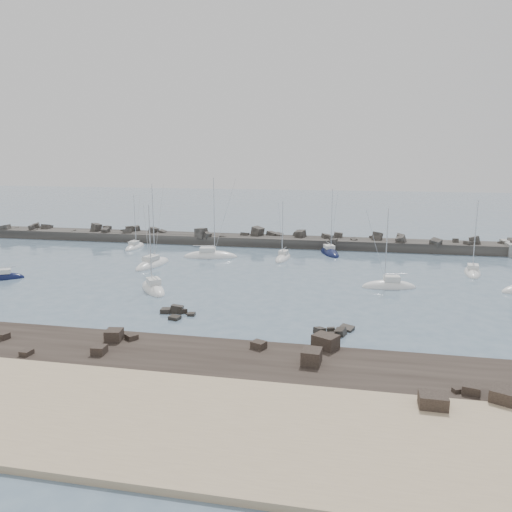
{
  "coord_description": "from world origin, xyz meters",
  "views": [
    {
      "loc": [
        16.07,
        -61.67,
        18.45
      ],
      "look_at": [
        1.12,
        12.0,
        3.04
      ],
      "focal_mm": 35.0,
      "sensor_mm": 36.0,
      "label": 1
    }
  ],
  "objects_px": {
    "sailboat_4": "(210,257)",
    "sailboat_2": "(3,278)",
    "sailboat_7": "(330,253)",
    "sailboat_9": "(472,273)",
    "sailboat_6": "(283,258)",
    "sailboat_5": "(153,289)",
    "sailboat_3": "(153,265)",
    "sailboat_1": "(135,247)",
    "sailboat_8": "(389,287)"
  },
  "relations": [
    {
      "from": "sailboat_4",
      "to": "sailboat_7",
      "type": "height_order",
      "value": "sailboat_4"
    },
    {
      "from": "sailboat_2",
      "to": "sailboat_9",
      "type": "bearing_deg",
      "value": 14.22
    },
    {
      "from": "sailboat_3",
      "to": "sailboat_8",
      "type": "relative_size",
      "value": 1.21
    },
    {
      "from": "sailboat_5",
      "to": "sailboat_8",
      "type": "bearing_deg",
      "value": 13.81
    },
    {
      "from": "sailboat_6",
      "to": "sailboat_7",
      "type": "xyz_separation_m",
      "value": [
        7.88,
        6.77,
        -0.01
      ]
    },
    {
      "from": "sailboat_5",
      "to": "sailboat_4",
      "type": "bearing_deg",
      "value": 86.72
    },
    {
      "from": "sailboat_3",
      "to": "sailboat_4",
      "type": "xyz_separation_m",
      "value": [
        7.59,
        8.51,
        0.0
      ]
    },
    {
      "from": "sailboat_1",
      "to": "sailboat_5",
      "type": "xyz_separation_m",
      "value": [
        16.15,
        -28.93,
        0.03
      ]
    },
    {
      "from": "sailboat_5",
      "to": "sailboat_3",
      "type": "bearing_deg",
      "value": 113.3
    },
    {
      "from": "sailboat_4",
      "to": "sailboat_1",
      "type": "bearing_deg",
      "value": 161.46
    },
    {
      "from": "sailboat_6",
      "to": "sailboat_1",
      "type": "bearing_deg",
      "value": 171.03
    },
    {
      "from": "sailboat_3",
      "to": "sailboat_4",
      "type": "bearing_deg",
      "value": 48.25
    },
    {
      "from": "sailboat_4",
      "to": "sailboat_2",
      "type": "bearing_deg",
      "value": -140.37
    },
    {
      "from": "sailboat_8",
      "to": "sailboat_7",
      "type": "bearing_deg",
      "value": 112.57
    },
    {
      "from": "sailboat_6",
      "to": "sailboat_9",
      "type": "relative_size",
      "value": 0.92
    },
    {
      "from": "sailboat_5",
      "to": "sailboat_9",
      "type": "distance_m",
      "value": 49.24
    },
    {
      "from": "sailboat_1",
      "to": "sailboat_9",
      "type": "relative_size",
      "value": 0.92
    },
    {
      "from": "sailboat_7",
      "to": "sailboat_9",
      "type": "bearing_deg",
      "value": -26.85
    },
    {
      "from": "sailboat_5",
      "to": "sailboat_9",
      "type": "xyz_separation_m",
      "value": [
        45.32,
        19.25,
        -0.02
      ]
    },
    {
      "from": "sailboat_5",
      "to": "sailboat_7",
      "type": "xyz_separation_m",
      "value": [
        22.4,
        30.86,
        -0.02
      ]
    },
    {
      "from": "sailboat_1",
      "to": "sailboat_9",
      "type": "bearing_deg",
      "value": -8.95
    },
    {
      "from": "sailboat_2",
      "to": "sailboat_5",
      "type": "relative_size",
      "value": 0.76
    },
    {
      "from": "sailboat_8",
      "to": "sailboat_9",
      "type": "xyz_separation_m",
      "value": [
        13.37,
        11.4,
        -0.02
      ]
    },
    {
      "from": "sailboat_1",
      "to": "sailboat_7",
      "type": "height_order",
      "value": "sailboat_7"
    },
    {
      "from": "sailboat_1",
      "to": "sailboat_5",
      "type": "relative_size",
      "value": 0.89
    },
    {
      "from": "sailboat_6",
      "to": "sailboat_9",
      "type": "distance_m",
      "value": 31.18
    },
    {
      "from": "sailboat_4",
      "to": "sailboat_9",
      "type": "height_order",
      "value": "sailboat_4"
    },
    {
      "from": "sailboat_1",
      "to": "sailboat_6",
      "type": "height_order",
      "value": "sailboat_1"
    },
    {
      "from": "sailboat_9",
      "to": "sailboat_4",
      "type": "bearing_deg",
      "value": 175.04
    },
    {
      "from": "sailboat_6",
      "to": "sailboat_4",
      "type": "bearing_deg",
      "value": -175.59
    },
    {
      "from": "sailboat_3",
      "to": "sailboat_4",
      "type": "relative_size",
      "value": 0.95
    },
    {
      "from": "sailboat_1",
      "to": "sailboat_6",
      "type": "relative_size",
      "value": 1.01
    },
    {
      "from": "sailboat_5",
      "to": "sailboat_6",
      "type": "xyz_separation_m",
      "value": [
        14.52,
        24.09,
        -0.02
      ]
    },
    {
      "from": "sailboat_9",
      "to": "sailboat_7",
      "type": "bearing_deg",
      "value": 153.15
    },
    {
      "from": "sailboat_2",
      "to": "sailboat_8",
      "type": "relative_size",
      "value": 0.8
    },
    {
      "from": "sailboat_2",
      "to": "sailboat_3",
      "type": "xyz_separation_m",
      "value": [
        18.46,
        13.07,
        0.0
      ]
    },
    {
      "from": "sailboat_7",
      "to": "sailboat_8",
      "type": "height_order",
      "value": "sailboat_7"
    },
    {
      "from": "sailboat_4",
      "to": "sailboat_9",
      "type": "bearing_deg",
      "value": -4.96
    },
    {
      "from": "sailboat_3",
      "to": "sailboat_1",
      "type": "bearing_deg",
      "value": 124.5
    },
    {
      "from": "sailboat_2",
      "to": "sailboat_8",
      "type": "height_order",
      "value": "sailboat_8"
    },
    {
      "from": "sailboat_7",
      "to": "sailboat_9",
      "type": "distance_m",
      "value": 25.69
    },
    {
      "from": "sailboat_1",
      "to": "sailboat_5",
      "type": "bearing_deg",
      "value": -60.83
    },
    {
      "from": "sailboat_1",
      "to": "sailboat_3",
      "type": "xyz_separation_m",
      "value": [
        9.87,
        -14.37,
        0.01
      ]
    },
    {
      "from": "sailboat_2",
      "to": "sailboat_6",
      "type": "height_order",
      "value": "sailboat_6"
    },
    {
      "from": "sailboat_3",
      "to": "sailboat_8",
      "type": "bearing_deg",
      "value": -9.96
    },
    {
      "from": "sailboat_3",
      "to": "sailboat_8",
      "type": "distance_m",
      "value": 38.82
    },
    {
      "from": "sailboat_7",
      "to": "sailboat_9",
      "type": "relative_size",
      "value": 1.07
    },
    {
      "from": "sailboat_5",
      "to": "sailboat_7",
      "type": "height_order",
      "value": "sailboat_7"
    },
    {
      "from": "sailboat_2",
      "to": "sailboat_4",
      "type": "xyz_separation_m",
      "value": [
        26.05,
        21.57,
        0.01
      ]
    },
    {
      "from": "sailboat_9",
      "to": "sailboat_6",
      "type": "bearing_deg",
      "value": 171.07
    }
  ]
}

